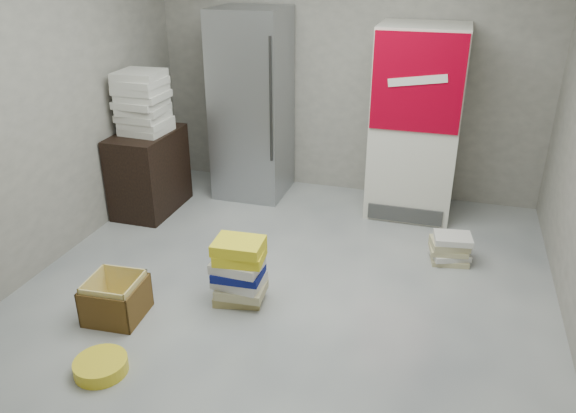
# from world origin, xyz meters

# --- Properties ---
(ground) EXTENTS (5.00, 5.00, 0.00)m
(ground) POSITION_xyz_m (0.00, 0.00, 0.00)
(ground) COLOR #B8B7B3
(ground) RESTS_ON ground
(room_shell) EXTENTS (4.04, 5.04, 2.82)m
(room_shell) POSITION_xyz_m (0.00, 0.00, 1.80)
(room_shell) COLOR #9E988E
(room_shell) RESTS_ON ground
(steel_fridge) EXTENTS (0.70, 0.72, 1.90)m
(steel_fridge) POSITION_xyz_m (-0.90, 2.13, 0.95)
(steel_fridge) COLOR #A3A6AB
(steel_fridge) RESTS_ON ground
(coke_cooler) EXTENTS (0.80, 0.73, 1.80)m
(coke_cooler) POSITION_xyz_m (0.75, 2.12, 0.90)
(coke_cooler) COLOR silver
(coke_cooler) RESTS_ON ground
(wood_shelf) EXTENTS (0.50, 0.80, 0.80)m
(wood_shelf) POSITION_xyz_m (-1.73, 1.40, 0.40)
(wood_shelf) COLOR black
(wood_shelf) RESTS_ON ground
(supply_box_stack) EXTENTS (0.44, 0.44, 0.58)m
(supply_box_stack) POSITION_xyz_m (-1.72, 1.40, 1.09)
(supply_box_stack) COLOR white
(supply_box_stack) RESTS_ON wood_shelf
(phonebook_stack_main) EXTENTS (0.42, 0.35, 0.52)m
(phonebook_stack_main) POSITION_xyz_m (-0.28, 0.11, 0.26)
(phonebook_stack_main) COLOR tan
(phonebook_stack_main) RESTS_ON ground
(phonebook_stack_side) EXTENTS (0.37, 0.33, 0.25)m
(phonebook_stack_side) POSITION_xyz_m (1.19, 1.17, 0.12)
(phonebook_stack_side) COLOR tan
(phonebook_stack_side) RESTS_ON ground
(cardboard_box) EXTENTS (0.41, 0.41, 0.31)m
(cardboard_box) POSITION_xyz_m (-1.06, -0.31, 0.13)
(cardboard_box) COLOR yellow
(cardboard_box) RESTS_ON ground
(bucket_lid) EXTENTS (0.44, 0.44, 0.09)m
(bucket_lid) POSITION_xyz_m (-0.83, -0.86, 0.04)
(bucket_lid) COLOR yellow
(bucket_lid) RESTS_ON ground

